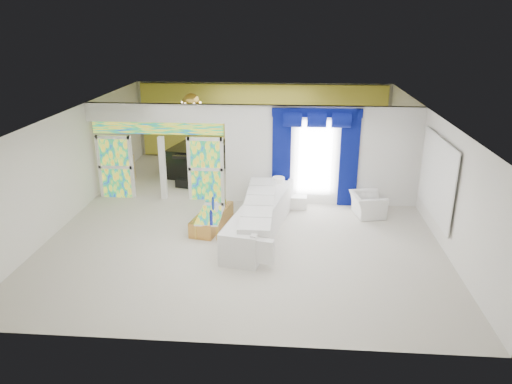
# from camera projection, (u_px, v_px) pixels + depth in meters

# --- Properties ---
(floor) EXTENTS (12.00, 12.00, 0.00)m
(floor) POSITION_uv_depth(u_px,v_px,m) (249.00, 213.00, 14.07)
(floor) COLOR #B7AF9E
(floor) RESTS_ON ground
(dividing_wall) EXTENTS (5.70, 0.18, 3.00)m
(dividing_wall) POSITION_uv_depth(u_px,v_px,m) (323.00, 156.00, 14.33)
(dividing_wall) COLOR white
(dividing_wall) RESTS_ON ground
(dividing_header) EXTENTS (4.30, 0.18, 0.55)m
(dividing_header) POSITION_uv_depth(u_px,v_px,m) (156.00, 113.00, 14.28)
(dividing_header) COLOR white
(dividing_header) RESTS_ON dividing_wall
(stained_panel_left) EXTENTS (0.95, 0.04, 2.00)m
(stained_panel_left) POSITION_uv_depth(u_px,v_px,m) (116.00, 167.00, 14.97)
(stained_panel_left) COLOR #994C3F
(stained_panel_left) RESTS_ON ground
(stained_panel_right) EXTENTS (0.95, 0.04, 2.00)m
(stained_panel_right) POSITION_uv_depth(u_px,v_px,m) (206.00, 169.00, 14.77)
(stained_panel_right) COLOR #994C3F
(stained_panel_right) RESTS_ON ground
(stained_transom) EXTENTS (4.00, 0.05, 0.35)m
(stained_transom) POSITION_uv_depth(u_px,v_px,m) (158.00, 128.00, 14.44)
(stained_transom) COLOR #994C3F
(stained_transom) RESTS_ON dividing_header
(window_pane) EXTENTS (1.00, 0.02, 2.30)m
(window_pane) POSITION_uv_depth(u_px,v_px,m) (315.00, 158.00, 14.28)
(window_pane) COLOR white
(window_pane) RESTS_ON dividing_wall
(blue_drape_left) EXTENTS (0.55, 0.10, 2.80)m
(blue_drape_left) POSITION_uv_depth(u_px,v_px,m) (281.00, 159.00, 14.34)
(blue_drape_left) COLOR #040C4E
(blue_drape_left) RESTS_ON ground
(blue_drape_right) EXTENTS (0.55, 0.10, 2.80)m
(blue_drape_right) POSITION_uv_depth(u_px,v_px,m) (349.00, 161.00, 14.19)
(blue_drape_right) COLOR #040C4E
(blue_drape_right) RESTS_ON ground
(blue_pelmet) EXTENTS (2.60, 0.12, 0.25)m
(blue_pelmet) POSITION_uv_depth(u_px,v_px,m) (317.00, 113.00, 13.78)
(blue_pelmet) COLOR #040C4E
(blue_pelmet) RESTS_ON dividing_wall
(wall_mirror) EXTENTS (0.04, 2.70, 1.90)m
(wall_mirror) POSITION_uv_depth(u_px,v_px,m) (438.00, 178.00, 12.24)
(wall_mirror) COLOR white
(wall_mirror) RESTS_ON ground
(gold_curtains) EXTENTS (9.70, 0.12, 2.90)m
(gold_curtains) POSITION_uv_depth(u_px,v_px,m) (262.00, 121.00, 19.08)
(gold_curtains) COLOR gold
(gold_curtains) RESTS_ON ground
(white_sofa) EXTENTS (1.70, 4.27, 0.79)m
(white_sofa) POSITION_uv_depth(u_px,v_px,m) (260.00, 218.00, 12.69)
(white_sofa) COLOR silver
(white_sofa) RESTS_ON ground
(coffee_table) EXTENTS (0.97, 1.95, 0.41)m
(coffee_table) POSITION_uv_depth(u_px,v_px,m) (212.00, 219.00, 13.13)
(coffee_table) COLOR #BB833A
(coffee_table) RESTS_ON ground
(console_table) EXTENTS (1.12, 0.38, 0.37)m
(console_table) POSITION_uv_depth(u_px,v_px,m) (288.00, 202.00, 14.41)
(console_table) COLOR white
(console_table) RESTS_ON ground
(table_lamp) EXTENTS (0.36, 0.36, 0.58)m
(table_lamp) POSITION_uv_depth(u_px,v_px,m) (278.00, 187.00, 14.27)
(table_lamp) COLOR white
(table_lamp) RESTS_ON console_table
(armchair) EXTENTS (1.03, 1.13, 0.65)m
(armchair) POSITION_uv_depth(u_px,v_px,m) (367.00, 205.00, 13.81)
(armchair) COLOR silver
(armchair) RESTS_ON ground
(grand_piano) EXTENTS (1.97, 2.35, 1.04)m
(grand_piano) POSITION_uv_depth(u_px,v_px,m) (197.00, 159.00, 17.49)
(grand_piano) COLOR black
(grand_piano) RESTS_ON ground
(piano_bench) EXTENTS (0.90, 0.50, 0.28)m
(piano_bench) POSITION_uv_depth(u_px,v_px,m) (189.00, 183.00, 16.12)
(piano_bench) COLOR black
(piano_bench) RESTS_ON ground
(tv_console) EXTENTS (0.64, 0.59, 0.87)m
(tv_console) POSITION_uv_depth(u_px,v_px,m) (125.00, 169.00, 16.70)
(tv_console) COLOR tan
(tv_console) RESTS_ON ground
(chandelier) EXTENTS (0.60, 0.60, 0.60)m
(chandelier) POSITION_uv_depth(u_px,v_px,m) (191.00, 102.00, 16.51)
(chandelier) COLOR gold
(chandelier) RESTS_ON ceiling
(decanters) EXTENTS (0.24, 1.22, 0.23)m
(decanters) POSITION_uv_depth(u_px,v_px,m) (213.00, 209.00, 13.03)
(decanters) COLOR navy
(decanters) RESTS_ON coffee_table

